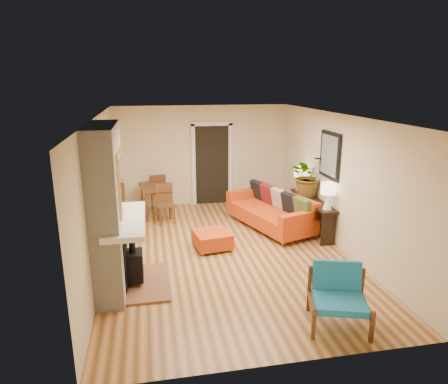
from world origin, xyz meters
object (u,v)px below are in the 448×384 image
Objects in this scene: houseplant at (309,175)px; blue_chair at (338,292)px; lamp_far at (300,176)px; sofa at (273,210)px; ottoman at (212,239)px; dining_table at (158,192)px; lamp_near at (328,193)px; console_table at (312,205)px.

blue_chair is at bearing -105.65° from houseplant.
sofa is at bearing -153.90° from lamp_far.
lamp_far is (1.01, 4.09, 0.63)m from blue_chair.
blue_chair is at bearing -103.94° from lamp_far.
dining_table is at bearing 113.19° from ottoman.
ottoman is 1.43× the size of lamp_far.
lamp_near and lamp_far have the same top height.
lamp_near is at bearing -4.07° from ottoman.
ottoman is at bearing -150.12° from lamp_far.
blue_chair is at bearing -106.99° from console_table.
ottoman is 0.45× the size of dining_table.
ottoman is 0.42× the size of console_table.
houseplant is (-0.01, 0.99, 0.13)m from lamp_near.
blue_chair is 0.52× the size of console_table.
sofa reaches higher than blue_chair.
sofa is 3.14× the size of ottoman.
lamp_near is at bearing -36.68° from dining_table.
lamp_near reaches higher than sofa.
lamp_near is (2.30, -0.16, 0.86)m from ottoman.
lamp_near is 1.49m from lamp_far.
sofa is 3.72m from blue_chair.
sofa is 1.42× the size of dining_table.
sofa is at bearing 31.68° from ottoman.
console_table reaches higher than ottoman.
console_table is (3.28, -1.72, -0.01)m from dining_table.
lamp_far reaches higher than ottoman.
lamp_far is (3.28, -0.96, 0.47)m from dining_table.
console_table is at bearing -26.72° from sofa.
houseplant reaches higher than console_table.
sofa is at bearing 170.87° from houseplant.
houseplant is at bearing 19.74° from ottoman.
sofa reaches higher than console_table.
houseplant reaches higher than dining_table.
dining_table is at bearing 152.30° from console_table.
lamp_far is at bearing 90.00° from lamp_near.
blue_chair is at bearing -65.00° from ottoman.
lamp_far is at bearing -16.24° from dining_table.
houseplant is at bearing 74.35° from blue_chair.
sofa is 1.31× the size of console_table.
blue_chair is 1.03× the size of houseplant.
houseplant reaches higher than lamp_near.
lamp_near is at bearing -89.42° from houseplant.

